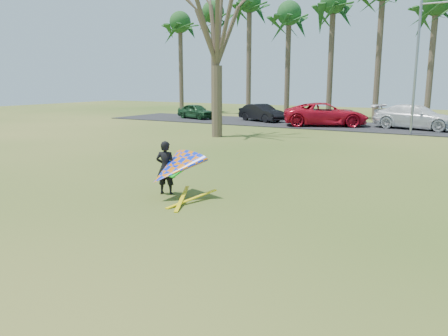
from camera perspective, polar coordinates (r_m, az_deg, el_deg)
The scene contains 15 objects.
ground at distance 9.89m, azimuth -5.87°, elevation -8.24°, with size 100.00×100.00×0.00m, color #204D10.
parking_strip at distance 33.15m, azimuth 20.39°, elevation 4.91°, with size 46.00×7.00×0.06m, color black.
palm_0 at distance 47.70m, azimuth -5.75°, elevation 18.28°, with size 4.84×4.84×10.84m.
palm_1 at distance 45.61m, azimuth -1.43°, elevation 19.52°, with size 4.84×4.84×11.54m.
palm_2 at distance 43.79m, azimuth 3.34°, elevation 20.75°, with size 4.84×4.84×12.24m.
palm_3 at distance 41.95m, azimuth 8.50°, elevation 19.20°, with size 4.84×4.84×10.84m.
palm_4 at distance 40.74m, azimuth 14.10°, elevation 20.20°, with size 4.84×4.84×11.54m.
palm_6 at distance 39.13m, azimuth 26.01°, elevation 18.81°, with size 4.84×4.84×10.84m.
bare_tree_left at distance 26.52m, azimuth -0.97°, elevation 19.12°, with size 6.60×6.60×9.70m.
streetlight at distance 29.74m, azimuth 24.15°, elevation 12.57°, with size 2.28×0.18×8.00m.
car_0 at distance 38.75m, azimuth -3.67°, elevation 7.40°, with size 1.51×3.76×1.28m, color #193E20.
car_1 at distance 36.26m, azimuth 4.92°, elevation 7.22°, with size 1.48×4.24×1.40m, color black.
car_2 at distance 33.21m, azimuth 13.11°, elevation 6.85°, with size 2.81×6.10×1.69m, color red.
car_3 at distance 32.94m, azimuth 23.80°, elevation 6.13°, with size 2.31×5.69×1.65m, color white.
kite_flyer at distance 12.51m, azimuth -6.78°, elevation -0.11°, with size 2.13×2.39×2.02m.
Camera 1 is at (5.51, -7.53, 3.29)m, focal length 35.00 mm.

